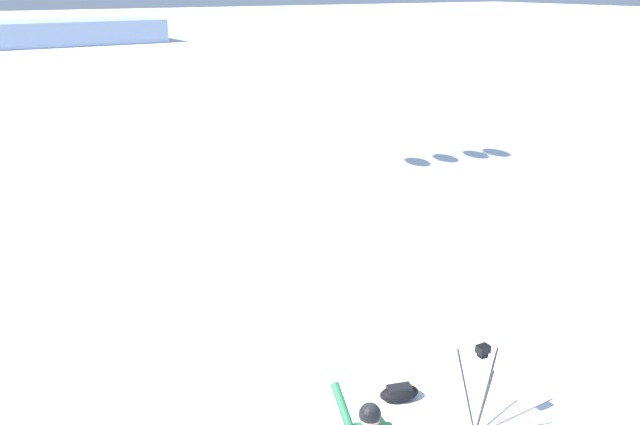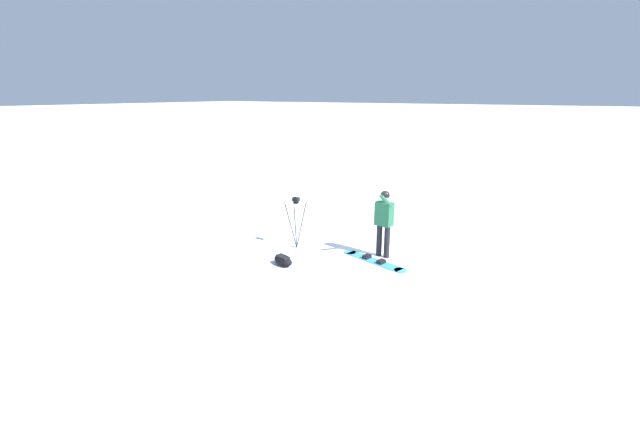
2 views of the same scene
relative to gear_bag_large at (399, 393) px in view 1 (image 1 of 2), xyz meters
The scene contains 2 objects.
gear_bag_large is the anchor object (origin of this frame).
camera_tripod 1.46m from the gear_bag_large, 19.99° to the left, with size 0.63×0.50×1.35m.
Camera 1 is at (5.19, -3.18, 5.63)m, focal length 36.56 mm.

